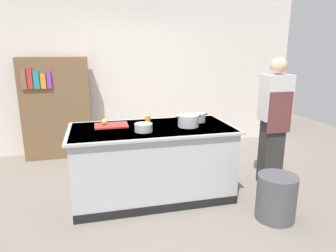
{
  "coord_description": "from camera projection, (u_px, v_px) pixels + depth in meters",
  "views": [
    {
      "loc": [
        -0.64,
        -3.41,
        1.8
      ],
      "look_at": [
        0.25,
        0.2,
        0.85
      ],
      "focal_mm": 31.66,
      "sensor_mm": 36.0,
      "label": 1
    }
  ],
  "objects": [
    {
      "name": "mixing_bowl",
      "position": [
        144.0,
        127.0,
        3.38
      ],
      "size": [
        0.21,
        0.21,
        0.09
      ],
      "primitive_type": "cylinder",
      "color": "#B7BABF",
      "rests_on": "counter_island"
    },
    {
      "name": "person_chef",
      "position": [
        274.0,
        119.0,
        3.96
      ],
      "size": [
        0.38,
        0.25,
        1.72
      ],
      "rotation": [
        0.0,
        0.0,
        1.62
      ],
      "color": "#2F2F2F",
      "rests_on": "ground_plane"
    },
    {
      "name": "cutting_board",
      "position": [
        111.0,
        125.0,
        3.62
      ],
      "size": [
        0.4,
        0.28,
        0.02
      ],
      "primitive_type": "cube",
      "color": "red",
      "rests_on": "counter_island"
    },
    {
      "name": "juice_cup",
      "position": [
        148.0,
        120.0,
        3.75
      ],
      "size": [
        0.07,
        0.07,
        0.1
      ],
      "primitive_type": "cylinder",
      "color": "yellow",
      "rests_on": "counter_island"
    },
    {
      "name": "ground_plane",
      "position": [
        153.0,
        195.0,
        3.8
      ],
      "size": [
        10.0,
        10.0,
        0.0
      ],
      "primitive_type": "plane",
      "color": "slate"
    },
    {
      "name": "onion",
      "position": [
        104.0,
        122.0,
        3.61
      ],
      "size": [
        0.07,
        0.07,
        0.07
      ],
      "primitive_type": "sphere",
      "color": "tan",
      "rests_on": "cutting_board"
    },
    {
      "name": "counter_island",
      "position": [
        152.0,
        161.0,
        3.68
      ],
      "size": [
        1.98,
        0.98,
        0.9
      ],
      "color": "#B7BABF",
      "rests_on": "ground_plane"
    },
    {
      "name": "stock_pot",
      "position": [
        188.0,
        121.0,
        3.6
      ],
      "size": [
        0.32,
        0.25,
        0.14
      ],
      "color": "#B7BABF",
      "rests_on": "counter_island"
    },
    {
      "name": "sauce_pan",
      "position": [
        198.0,
        117.0,
        3.84
      ],
      "size": [
        0.24,
        0.18,
        0.11
      ],
      "color": "#99999E",
      "rests_on": "counter_island"
    },
    {
      "name": "back_wall",
      "position": [
        130.0,
        67.0,
        5.4
      ],
      "size": [
        6.4,
        0.12,
        3.0
      ],
      "primitive_type": "cube",
      "color": "silver",
      "rests_on": "ground_plane"
    },
    {
      "name": "bookshelf",
      "position": [
        57.0,
        108.0,
        4.98
      ],
      "size": [
        1.1,
        0.31,
        1.7
      ],
      "color": "brown",
      "rests_on": "ground_plane"
    },
    {
      "name": "trash_bin",
      "position": [
        276.0,
        197.0,
        3.21
      ],
      "size": [
        0.42,
        0.42,
        0.5
      ],
      "primitive_type": "cylinder",
      "color": "#4C4C51",
      "rests_on": "ground_plane"
    }
  ]
}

